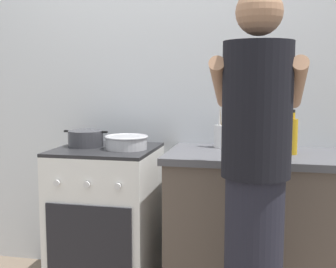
# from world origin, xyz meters

# --- Properties ---
(back_wall) EXTENTS (3.20, 0.10, 2.50)m
(back_wall) POSITION_xyz_m (0.20, 0.50, 1.25)
(back_wall) COLOR silver
(back_wall) RESTS_ON ground
(countertop) EXTENTS (1.00, 0.60, 0.90)m
(countertop) POSITION_xyz_m (0.55, 0.15, 0.45)
(countertop) COLOR brown
(countertop) RESTS_ON ground
(stove_range) EXTENTS (0.60, 0.62, 0.90)m
(stove_range) POSITION_xyz_m (-0.35, 0.15, 0.45)
(stove_range) COLOR white
(stove_range) RESTS_ON ground
(pot) EXTENTS (0.29, 0.22, 0.10)m
(pot) POSITION_xyz_m (-0.49, 0.17, 0.95)
(pot) COLOR #38383D
(pot) RESTS_ON stove_range
(mixing_bowl) EXTENTS (0.26, 0.26, 0.08)m
(mixing_bowl) POSITION_xyz_m (-0.21, 0.13, 0.95)
(mixing_bowl) COLOR #B7B7BC
(mixing_bowl) RESTS_ON stove_range
(utensil_crock) EXTENTS (0.10, 0.10, 0.34)m
(utensil_crock) POSITION_xyz_m (0.35, 0.32, 1.00)
(utensil_crock) COLOR silver
(utensil_crock) RESTS_ON countertop
(spice_bottle) EXTENTS (0.04, 0.04, 0.10)m
(spice_bottle) POSITION_xyz_m (0.54, 0.18, 0.95)
(spice_bottle) COLOR silver
(spice_bottle) RESTS_ON countertop
(oil_bottle) EXTENTS (0.06, 0.06, 0.25)m
(oil_bottle) POSITION_xyz_m (0.76, 0.15, 1.01)
(oil_bottle) COLOR gold
(oil_bottle) RESTS_ON countertop
(person) EXTENTS (0.41, 0.50, 1.70)m
(person) POSITION_xyz_m (0.57, -0.47, 0.86)
(person) COLOR black
(person) RESTS_ON ground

